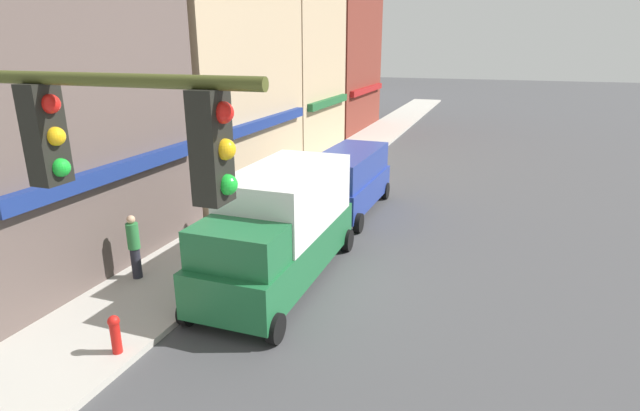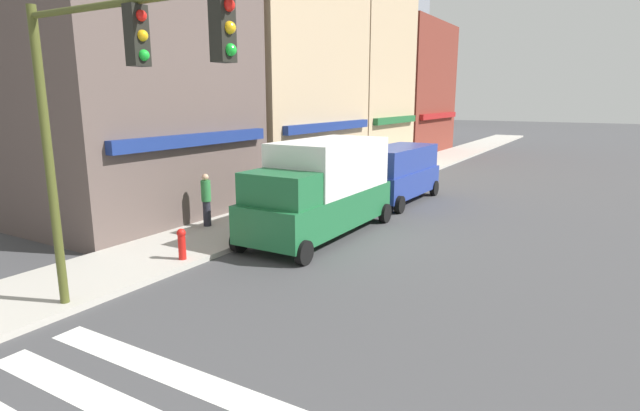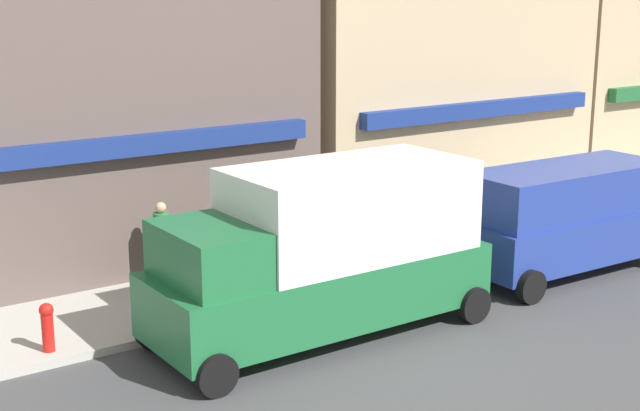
% 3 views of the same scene
% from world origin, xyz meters
% --- Properties ---
extents(storefront_row, '(34.87, 5.30, 15.38)m').
position_xyz_m(storefront_row, '(24.66, 11.50, 6.06)').
color(storefront_row, brown).
rests_on(storefront_row, ground_plane).
extents(traffic_signal, '(0.32, 5.25, 6.07)m').
position_xyz_m(traffic_signal, '(4.89, 4.47, 4.43)').
color(traffic_signal, '#474C1E').
rests_on(traffic_signal, ground_plane).
extents(box_truck_green, '(6.21, 2.42, 3.04)m').
position_xyz_m(box_truck_green, '(12.65, 4.70, 1.59)').
color(box_truck_green, '#1E6638').
rests_on(box_truck_green, ground_plane).
extents(van_blue, '(5.05, 2.22, 2.34)m').
position_xyz_m(van_blue, '(18.99, 4.70, 1.29)').
color(van_blue, navy).
rests_on(van_blue, ground_plane).
extents(pedestrian_green_top, '(0.32, 0.32, 1.77)m').
position_xyz_m(pedestrian_green_top, '(11.22, 8.31, 1.07)').
color(pedestrian_green_top, '#23232D').
rests_on(pedestrian_green_top, sidewalk_left).
extents(pedestrian_white_shirt, '(0.32, 0.32, 1.77)m').
position_xyz_m(pedestrian_white_shirt, '(15.05, 7.51, 1.07)').
color(pedestrian_white_shirt, '#23232D').
rests_on(pedestrian_white_shirt, sidewalk_left).
extents(fire_hydrant, '(0.24, 0.24, 0.84)m').
position_xyz_m(fire_hydrant, '(8.23, 6.40, 0.61)').
color(fire_hydrant, red).
rests_on(fire_hydrant, sidewalk_left).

